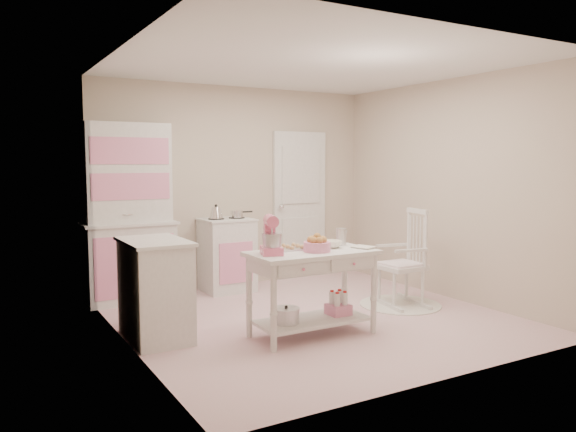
# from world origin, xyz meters

# --- Properties ---
(room_shell) EXTENTS (3.84, 3.84, 2.62)m
(room_shell) POSITION_xyz_m (0.00, 0.00, 1.65)
(room_shell) COLOR #C87D88
(room_shell) RESTS_ON ground
(door) EXTENTS (0.82, 0.05, 2.04)m
(door) POSITION_xyz_m (0.95, 1.87, 1.02)
(door) COLOR silver
(door) RESTS_ON ground
(hutch) EXTENTS (1.06, 0.50, 2.08)m
(hutch) POSITION_xyz_m (-1.48, 1.66, 1.04)
(hutch) COLOR silver
(hutch) RESTS_ON ground
(stove) EXTENTS (0.62, 0.57, 0.92)m
(stove) POSITION_xyz_m (-0.28, 1.61, 0.46)
(stove) COLOR silver
(stove) RESTS_ON ground
(base_cabinet) EXTENTS (0.54, 0.84, 0.92)m
(base_cabinet) POSITION_xyz_m (-1.63, 0.15, 0.46)
(base_cabinet) COLOR silver
(base_cabinet) RESTS_ON ground
(lace_rug) EXTENTS (0.92, 0.92, 0.01)m
(lace_rug) POSITION_xyz_m (1.14, -0.05, 0.01)
(lace_rug) COLOR white
(lace_rug) RESTS_ON ground
(rocking_chair) EXTENTS (0.60, 0.80, 1.10)m
(rocking_chair) POSITION_xyz_m (1.14, -0.05, 0.55)
(rocking_chair) COLOR silver
(rocking_chair) RESTS_ON ground
(work_table) EXTENTS (1.20, 0.60, 0.80)m
(work_table) POSITION_xyz_m (-0.32, -0.48, 0.40)
(work_table) COLOR silver
(work_table) RESTS_ON ground
(stand_mixer) EXTENTS (0.28, 0.33, 0.34)m
(stand_mixer) POSITION_xyz_m (-0.74, -0.46, 0.97)
(stand_mixer) COLOR pink
(stand_mixer) RESTS_ON work_table
(cookie_tray) EXTENTS (0.34, 0.24, 0.02)m
(cookie_tray) POSITION_xyz_m (-0.47, -0.30, 0.81)
(cookie_tray) COLOR silver
(cookie_tray) RESTS_ON work_table
(bread_basket) EXTENTS (0.25, 0.25, 0.09)m
(bread_basket) POSITION_xyz_m (-0.30, -0.53, 0.85)
(bread_basket) COLOR pink
(bread_basket) RESTS_ON work_table
(mixing_bowl) EXTENTS (0.22, 0.22, 0.07)m
(mixing_bowl) POSITION_xyz_m (-0.06, -0.40, 0.83)
(mixing_bowl) COLOR white
(mixing_bowl) RESTS_ON work_table
(metal_pitcher) EXTENTS (0.10, 0.10, 0.17)m
(metal_pitcher) POSITION_xyz_m (0.12, -0.32, 0.89)
(metal_pitcher) COLOR silver
(metal_pitcher) RESTS_ON work_table
(recipe_book) EXTENTS (0.21, 0.24, 0.02)m
(recipe_book) POSITION_xyz_m (0.13, -0.60, 0.81)
(recipe_book) COLOR white
(recipe_book) RESTS_ON work_table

